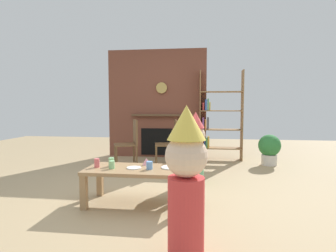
# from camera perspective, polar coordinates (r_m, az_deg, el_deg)

# --- Properties ---
(ground_plane) EXTENTS (12.00, 12.00, 0.00)m
(ground_plane) POSITION_cam_1_polar(r_m,az_deg,el_deg) (3.63, -3.24, -14.30)
(ground_plane) COLOR tan
(brick_fireplace_feature) EXTENTS (2.20, 0.28, 2.40)m
(brick_fireplace_feature) POSITION_cam_1_polar(r_m,az_deg,el_deg) (6.06, -2.32, 4.67)
(brick_fireplace_feature) COLOR brown
(brick_fireplace_feature) RESTS_ON ground_plane
(bookshelf) EXTENTS (0.90, 0.28, 1.90)m
(bookshelf) POSITION_cam_1_polar(r_m,az_deg,el_deg) (5.80, 10.40, 1.43)
(bookshelf) COLOR olive
(bookshelf) RESTS_ON ground_plane
(coffee_table) EXTENTS (1.16, 0.57, 0.43)m
(coffee_table) POSITION_cam_1_polar(r_m,az_deg,el_deg) (3.21, -6.86, -10.09)
(coffee_table) COLOR #9E7A51
(coffee_table) RESTS_ON ground_plane
(paper_cup_near_left) EXTENTS (0.06, 0.06, 0.10)m
(paper_cup_near_left) POSITION_cam_1_polar(r_m,az_deg,el_deg) (3.31, -14.93, -7.63)
(paper_cup_near_left) COLOR #E5666B
(paper_cup_near_left) RESTS_ON coffee_table
(paper_cup_near_right) EXTENTS (0.06, 0.06, 0.10)m
(paper_cup_near_right) POSITION_cam_1_polar(r_m,az_deg,el_deg) (3.32, -12.01, -7.53)
(paper_cup_near_right) COLOR #8CD18C
(paper_cup_near_right) RESTS_ON coffee_table
(paper_cup_center) EXTENTS (0.07, 0.07, 0.09)m
(paper_cup_center) POSITION_cam_1_polar(r_m,az_deg,el_deg) (3.11, -3.98, -8.38)
(paper_cup_center) COLOR #669EE0
(paper_cup_center) RESTS_ON coffee_table
(paper_cup_far_left) EXTENTS (0.07, 0.07, 0.09)m
(paper_cup_far_left) POSITION_cam_1_polar(r_m,az_deg,el_deg) (3.20, -11.90, -8.09)
(paper_cup_far_left) COLOR #8CD18C
(paper_cup_far_left) RESTS_ON coffee_table
(paper_plate_front) EXTENTS (0.17, 0.17, 0.01)m
(paper_plate_front) POSITION_cam_1_polar(r_m,az_deg,el_deg) (3.18, -7.27, -8.83)
(paper_plate_front) COLOR white
(paper_plate_front) RESTS_ON coffee_table
(paper_plate_rear) EXTENTS (0.22, 0.22, 0.01)m
(paper_plate_rear) POSITION_cam_1_polar(r_m,az_deg,el_deg) (3.18, 0.53, -8.82)
(paper_plate_rear) COLOR white
(paper_plate_rear) RESTS_ON coffee_table
(birthday_cake_slice) EXTENTS (0.10, 0.10, 0.08)m
(birthday_cake_slice) POSITION_cam_1_polar(r_m,az_deg,el_deg) (3.34, -4.65, -7.54)
(birthday_cake_slice) COLOR pink
(birthday_cake_slice) RESTS_ON coffee_table
(child_with_cone_hat) EXTENTS (0.32, 0.32, 1.17)m
(child_with_cone_hat) POSITION_cam_1_polar(r_m,az_deg,el_deg) (2.05, 3.89, -11.05)
(child_with_cone_hat) COLOR #D13838
(child_with_cone_hat) RESTS_ON ground_plane
(child_in_pink) EXTENTS (0.30, 0.30, 1.07)m
(child_in_pink) POSITION_cam_1_polar(r_m,az_deg,el_deg) (4.00, 5.86, -4.21)
(child_in_pink) COLOR #66B27F
(child_in_pink) RESTS_ON ground_plane
(dining_chair_left) EXTENTS (0.52, 0.52, 0.90)m
(dining_chair_left) POSITION_cam_1_polar(r_m,az_deg,el_deg) (5.02, -8.02, -3.11)
(dining_chair_left) COLOR brown
(dining_chair_left) RESTS_ON ground_plane
(dining_chair_middle) EXTENTS (0.46, 0.46, 0.90)m
(dining_chair_middle) POSITION_cam_1_polar(r_m,az_deg,el_deg) (4.97, 0.60, -3.14)
(dining_chair_middle) COLOR brown
(dining_chair_middle) RESTS_ON ground_plane
(potted_plant_tall) EXTENTS (0.43, 0.43, 0.60)m
(potted_plant_tall) POSITION_cam_1_polar(r_m,az_deg,el_deg) (5.59, 20.83, -4.43)
(potted_plant_tall) COLOR beige
(potted_plant_tall) RESTS_ON ground_plane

